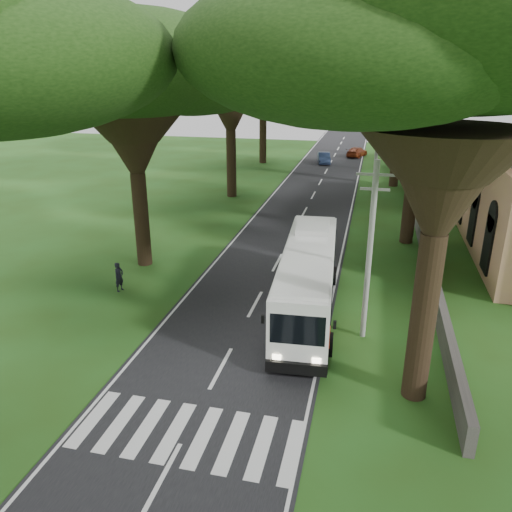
# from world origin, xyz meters

# --- Properties ---
(ground) EXTENTS (140.00, 140.00, 0.00)m
(ground) POSITION_xyz_m (0.00, 0.00, 0.00)
(ground) COLOR #274915
(ground) RESTS_ON ground
(road) EXTENTS (8.00, 120.00, 0.04)m
(road) POSITION_xyz_m (0.00, 25.00, 0.01)
(road) COLOR black
(road) RESTS_ON ground
(crosswalk) EXTENTS (8.00, 3.00, 0.01)m
(crosswalk) POSITION_xyz_m (0.00, -2.00, 0.00)
(crosswalk) COLOR silver
(crosswalk) RESTS_ON ground
(property_wall) EXTENTS (0.35, 50.00, 1.20)m
(property_wall) POSITION_xyz_m (9.00, 24.00, 0.60)
(property_wall) COLOR #383533
(property_wall) RESTS_ON ground
(pole_near) EXTENTS (1.60, 0.24, 8.00)m
(pole_near) POSITION_xyz_m (5.50, 6.00, 4.18)
(pole_near) COLOR gray
(pole_near) RESTS_ON ground
(pole_mid) EXTENTS (1.60, 0.24, 8.00)m
(pole_mid) POSITION_xyz_m (5.50, 26.00, 4.18)
(pole_mid) COLOR gray
(pole_mid) RESTS_ON ground
(pole_far) EXTENTS (1.60, 0.24, 8.00)m
(pole_far) POSITION_xyz_m (5.50, 46.00, 4.18)
(pole_far) COLOR gray
(pole_far) RESTS_ON ground
(tree_l_mida) EXTENTS (13.66, 13.66, 14.50)m
(tree_l_mida) POSITION_xyz_m (-8.00, 12.00, 11.45)
(tree_l_mida) COLOR black
(tree_l_mida) RESTS_ON ground
(tree_l_midb) EXTENTS (15.06, 15.06, 15.68)m
(tree_l_midb) POSITION_xyz_m (-7.50, 30.00, 12.36)
(tree_l_midb) COLOR black
(tree_l_midb) RESTS_ON ground
(tree_l_far) EXTENTS (16.28, 16.28, 16.73)m
(tree_l_far) POSITION_xyz_m (-8.50, 48.00, 13.18)
(tree_l_far) COLOR black
(tree_l_far) RESTS_ON ground
(tree_r_near) EXTENTS (14.19, 14.19, 16.07)m
(tree_r_near) POSITION_xyz_m (7.50, 2.00, 12.89)
(tree_r_near) COLOR black
(tree_r_near) RESTS_ON ground
(tree_r_mida) EXTENTS (14.35, 14.35, 14.44)m
(tree_r_mida) POSITION_xyz_m (8.00, 20.00, 11.28)
(tree_r_mida) COLOR black
(tree_r_mida) RESTS_ON ground
(tree_r_midb) EXTENTS (14.37, 14.37, 15.37)m
(tree_r_midb) POSITION_xyz_m (7.50, 38.00, 12.19)
(tree_r_midb) COLOR black
(tree_r_midb) RESTS_ON ground
(tree_r_far) EXTENTS (16.37, 16.37, 15.54)m
(tree_r_far) POSITION_xyz_m (8.50, 56.00, 11.99)
(tree_r_far) COLOR black
(tree_r_far) RESTS_ON ground
(coach_bus) EXTENTS (3.28, 11.69, 3.41)m
(coach_bus) POSITION_xyz_m (2.70, 7.80, 1.83)
(coach_bus) COLOR white
(coach_bus) RESTS_ON ground
(distant_car_b) EXTENTS (2.12, 4.24, 1.34)m
(distant_car_b) POSITION_xyz_m (-0.81, 49.16, 0.70)
(distant_car_b) COLOR #212E4E
(distant_car_b) RESTS_ON road
(distant_car_c) EXTENTS (3.02, 4.76, 1.28)m
(distant_car_c) POSITION_xyz_m (3.00, 55.25, 0.67)
(distant_car_c) COLOR maroon
(distant_car_c) RESTS_ON road
(pedestrian) EXTENTS (0.53, 0.68, 1.63)m
(pedestrian) POSITION_xyz_m (-7.58, 7.96, 0.82)
(pedestrian) COLOR black
(pedestrian) RESTS_ON ground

